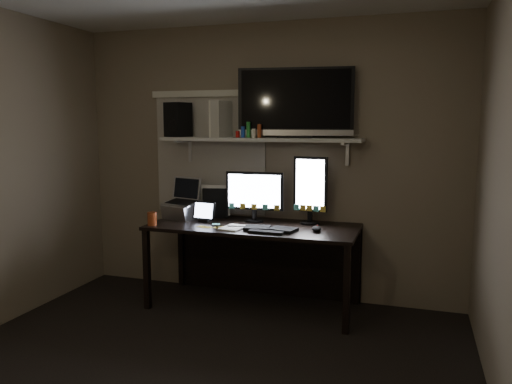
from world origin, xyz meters
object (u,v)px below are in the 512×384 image
at_px(monitor_landscape, 254,196).
at_px(monitor_portrait, 310,190).
at_px(keyboard, 270,229).
at_px(speaker, 178,120).
at_px(desk, 257,242).
at_px(cup, 152,219).
at_px(tablet, 204,212).
at_px(laptop, 181,199).
at_px(mouse, 317,229).
at_px(game_console, 221,119).
at_px(tv, 295,103).

relative_size(monitor_landscape, monitor_portrait, 0.87).
xyz_separation_m(keyboard, speaker, (-1.00, 0.37, 0.89)).
xyz_separation_m(desk, cup, (-0.83, -0.40, 0.23)).
relative_size(tablet, laptop, 0.58).
bearing_deg(cup, tablet, 36.55).
relative_size(mouse, laptop, 0.33).
bearing_deg(monitor_portrait, laptop, -168.03).
distance_m(laptop, cup, 0.40).
height_order(monitor_portrait, speaker, speaker).
relative_size(mouse, tablet, 0.57).
distance_m(monitor_portrait, laptop, 1.19).
bearing_deg(cup, game_console, 46.49).
height_order(laptop, speaker, speaker).
bearing_deg(tablet, monitor_portrait, 18.46).
bearing_deg(keyboard, desk, 126.99).
distance_m(monitor_portrait, tablet, 0.96).
bearing_deg(speaker, tablet, -15.08).
distance_m(mouse, game_console, 1.33).
bearing_deg(speaker, laptop, -41.45).
xyz_separation_m(cup, game_console, (0.45, 0.48, 0.86)).
bearing_deg(tablet, mouse, 1.32).
height_order(desk, keyboard, keyboard).
bearing_deg(monitor_portrait, desk, -162.99).
height_order(monitor_landscape, laptop, monitor_landscape).
height_order(tablet, tv, tv).
distance_m(monitor_landscape, game_console, 0.77).
relative_size(tablet, speaker, 0.67).
xyz_separation_m(mouse, game_console, (-0.95, 0.28, 0.89)).
bearing_deg(desk, game_console, 167.67).
bearing_deg(monitor_landscape, keyboard, -55.51).
relative_size(desk, game_console, 5.52).
xyz_separation_m(keyboard, cup, (-1.03, -0.11, 0.04)).
height_order(cup, game_console, game_console).
relative_size(cup, tv, 0.12).
relative_size(monitor_portrait, cup, 5.17).
xyz_separation_m(keyboard, mouse, (0.37, 0.09, 0.01)).
xyz_separation_m(cup, speaker, (0.03, 0.48, 0.85)).
bearing_deg(laptop, speaker, 138.26).
bearing_deg(mouse, cup, 170.81).
bearing_deg(tv, tablet, -170.84).
height_order(keyboard, laptop, laptop).
height_order(desk, mouse, mouse).
xyz_separation_m(monitor_portrait, game_console, (-0.83, -0.01, 0.61)).
distance_m(desk, speaker, 1.35).
bearing_deg(game_console, desk, -4.61).
bearing_deg(mouse, speaker, 151.13).
bearing_deg(game_console, speaker, -172.37).
bearing_deg(game_console, monitor_landscape, -1.43).
height_order(monitor_landscape, game_console, game_console).
bearing_deg(monitor_portrait, tv, 177.55).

